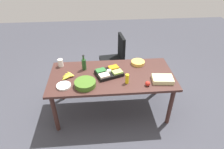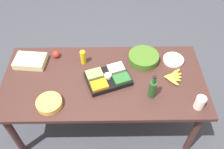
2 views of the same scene
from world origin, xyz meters
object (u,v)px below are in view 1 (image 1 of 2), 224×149
(veggie_tray, at_px, (109,73))
(salad_bowl, at_px, (85,84))
(conference_table, at_px, (112,79))
(wine_bottle, at_px, (84,64))
(mayo_jar, at_px, (61,63))
(office_chair, at_px, (114,63))
(mustard_bottle, at_px, (127,79))
(chip_bowl, at_px, (138,63))
(sheet_cake, at_px, (163,79))
(apple_red, at_px, (148,84))
(paper_plate_stack, at_px, (64,86))
(banana_bunch, at_px, (69,76))

(veggie_tray, distance_m, salad_bowl, 0.47)
(conference_table, xyz_separation_m, veggie_tray, (0.04, -0.02, 0.12))
(wine_bottle, height_order, mayo_jar, wine_bottle)
(mayo_jar, bearing_deg, veggie_tray, 158.34)
(office_chair, bearing_deg, mustard_bottle, 93.47)
(wine_bottle, relative_size, chip_bowl, 1.16)
(office_chair, relative_size, veggie_tray, 2.01)
(veggie_tray, distance_m, mustard_bottle, 0.37)
(veggie_tray, relative_size, sheet_cake, 1.55)
(mayo_jar, height_order, apple_red, mayo_jar)
(paper_plate_stack, distance_m, salad_bowl, 0.33)
(banana_bunch, distance_m, salad_bowl, 0.38)
(chip_bowl, bearing_deg, office_chair, -64.82)
(office_chair, relative_size, paper_plate_stack, 4.55)
(paper_plate_stack, relative_size, salad_bowl, 0.68)
(office_chair, height_order, chip_bowl, office_chair)
(veggie_tray, distance_m, chip_bowl, 0.61)
(office_chair, height_order, sheet_cake, office_chair)
(office_chair, bearing_deg, sheet_cake, 116.32)
(paper_plate_stack, bearing_deg, apple_red, 176.41)
(veggie_tray, xyz_separation_m, salad_bowl, (0.38, 0.27, 0.00))
(mayo_jar, distance_m, salad_bowl, 0.75)
(paper_plate_stack, bearing_deg, office_chair, -124.00)
(office_chair, xyz_separation_m, wine_bottle, (0.59, 0.86, 0.52))
(mustard_bottle, bearing_deg, salad_bowl, 1.75)
(salad_bowl, bearing_deg, paper_plate_stack, -1.15)
(wine_bottle, distance_m, mustard_bottle, 0.81)
(paper_plate_stack, xyz_separation_m, banana_bunch, (-0.05, -0.25, 0.01))
(office_chair, bearing_deg, mayo_jar, 35.59)
(chip_bowl, height_order, apple_red, apple_red)
(conference_table, xyz_separation_m, apple_red, (-0.52, 0.33, 0.12))
(mayo_jar, xyz_separation_m, apple_red, (-1.39, 0.68, -0.03))
(banana_bunch, bearing_deg, chip_bowl, -165.61)
(banana_bunch, height_order, salad_bowl, salad_bowl)
(mustard_bottle, bearing_deg, veggie_tray, -44.27)
(chip_bowl, xyz_separation_m, salad_bowl, (0.92, 0.56, 0.01))
(conference_table, relative_size, mayo_jar, 15.08)
(office_chair, relative_size, wine_bottle, 3.63)
(sheet_cake, distance_m, chip_bowl, 0.61)
(paper_plate_stack, bearing_deg, chip_bowl, -155.93)
(wine_bottle, relative_size, sheet_cake, 0.86)
(wine_bottle, xyz_separation_m, chip_bowl, (-0.95, -0.10, -0.08))
(office_chair, bearing_deg, apple_red, 105.32)
(chip_bowl, xyz_separation_m, apple_red, (-0.03, 0.64, 0.01))
(office_chair, height_order, veggie_tray, office_chair)
(wine_bottle, distance_m, apple_red, 1.12)
(salad_bowl, xyz_separation_m, mustard_bottle, (-0.64, -0.02, 0.04))
(office_chair, height_order, salad_bowl, office_chair)
(sheet_cake, bearing_deg, salad_bowl, 1.13)
(veggie_tray, bearing_deg, apple_red, 148.42)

